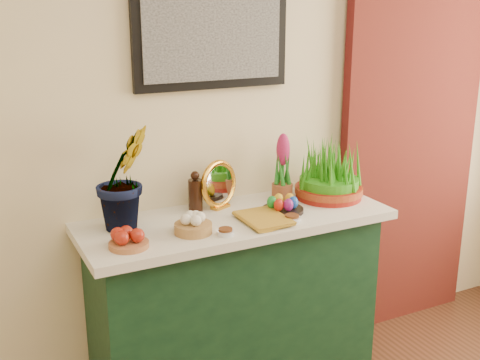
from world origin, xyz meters
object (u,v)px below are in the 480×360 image
object	(u,v)px
wheatgrass_sabzeh	(329,174)
hyacinth_green	(123,161)
sideboard	(235,309)
mirror	(219,185)
book	(244,221)

from	to	relation	value
wheatgrass_sabzeh	hyacinth_green	bearing A→B (deg)	177.28
sideboard	mirror	world-z (taller)	mirror
book	wheatgrass_sabzeh	world-z (taller)	wheatgrass_sabzeh
hyacinth_green	mirror	xyz separation A→B (m)	(0.46, 0.06, -0.18)
mirror	wheatgrass_sabzeh	world-z (taller)	wheatgrass_sabzeh
book	wheatgrass_sabzeh	size ratio (longest dim) A/B	0.75
wheatgrass_sabzeh	mirror	bearing A→B (deg)	168.25
mirror	hyacinth_green	bearing A→B (deg)	-172.06
sideboard	wheatgrass_sabzeh	size ratio (longest dim) A/B	3.94
sideboard	book	world-z (taller)	book
mirror	wheatgrass_sabzeh	xyz separation A→B (m)	(0.54, -0.11, 0.01)
hyacinth_green	book	bearing A→B (deg)	-39.70
hyacinth_green	book	size ratio (longest dim) A/B	2.35
sideboard	mirror	xyz separation A→B (m)	(-0.01, 0.14, 0.57)
book	sideboard	bearing A→B (deg)	82.78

